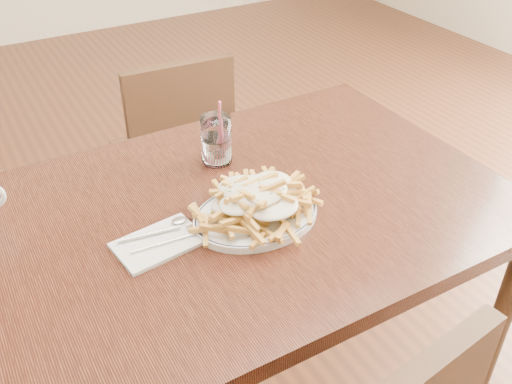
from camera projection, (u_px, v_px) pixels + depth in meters
table at (238, 233)px, 1.30m from camera, size 1.20×0.80×0.75m
chair_far at (176, 147)px, 2.04m from camera, size 0.39×0.39×0.80m
fries_plate at (256, 215)px, 1.21m from camera, size 0.29×0.25×0.02m
loaded_fries at (256, 196)px, 1.18m from camera, size 0.29×0.25×0.08m
napkin at (159, 243)px, 1.14m from camera, size 0.18×0.13×0.01m
cutlery at (157, 239)px, 1.14m from camera, size 0.18×0.07×0.01m
water_glass at (216, 143)px, 1.37m from camera, size 0.07×0.07×0.16m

